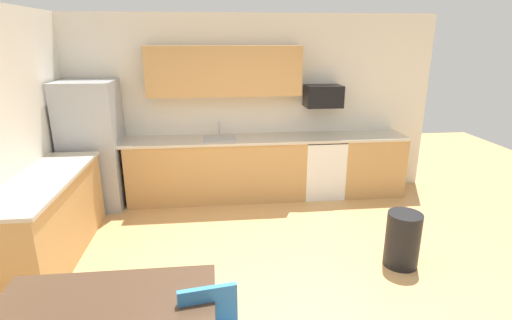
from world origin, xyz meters
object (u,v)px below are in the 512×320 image
at_px(dining_table, 102,320).
at_px(trash_bin, 403,240).
at_px(refrigerator, 93,146).
at_px(oven_range, 321,166).
at_px(microwave, 323,96).

xyz_separation_m(dining_table, trash_bin, (2.69, 1.43, -0.39)).
distance_m(refrigerator, oven_range, 3.37).
bearing_deg(microwave, trash_bin, -81.36).
bearing_deg(microwave, oven_range, -90.00).
relative_size(refrigerator, oven_range, 1.98).
height_order(refrigerator, oven_range, refrigerator).
bearing_deg(microwave, dining_table, -123.24).
relative_size(oven_range, microwave, 1.69).
height_order(microwave, trash_bin, microwave).
xyz_separation_m(microwave, dining_table, (-2.36, -3.60, -0.83)).
relative_size(refrigerator, trash_bin, 3.01).
height_order(dining_table, trash_bin, dining_table).
bearing_deg(dining_table, refrigerator, 106.01).
xyz_separation_m(microwave, trash_bin, (0.33, -2.17, -1.22)).
bearing_deg(dining_table, trash_bin, 28.01).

